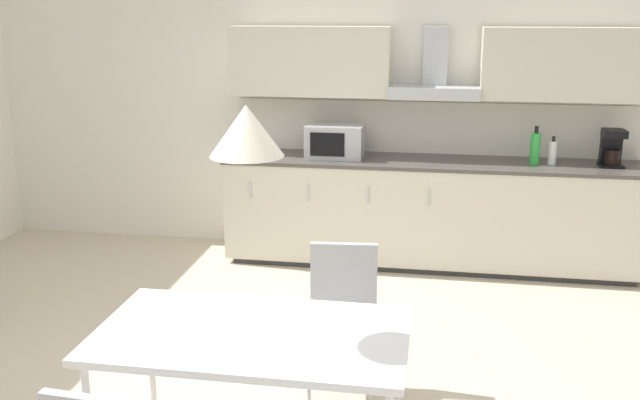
% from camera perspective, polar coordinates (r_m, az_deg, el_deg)
% --- Properties ---
extents(ground_plane, '(8.85, 7.80, 0.02)m').
position_cam_1_polar(ground_plane, '(4.38, -6.83, -14.54)').
color(ground_plane, beige).
extents(wall_back, '(7.08, 0.10, 2.55)m').
position_cam_1_polar(wall_back, '(6.45, -0.57, 7.36)').
color(wall_back, silver).
rests_on(wall_back, ground_plane).
extents(kitchen_counter, '(3.47, 0.66, 0.91)m').
position_cam_1_polar(kitchen_counter, '(6.16, 8.70, -0.96)').
color(kitchen_counter, '#333333').
rests_on(kitchen_counter, ground_plane).
extents(backsplash_tile, '(3.45, 0.02, 0.45)m').
position_cam_1_polar(backsplash_tile, '(6.31, 9.00, 5.72)').
color(backsplash_tile, silver).
rests_on(backsplash_tile, kitchen_counter).
extents(upper_wall_cabinets, '(3.45, 0.40, 0.58)m').
position_cam_1_polar(upper_wall_cabinets, '(6.09, 9.20, 10.69)').
color(upper_wall_cabinets, beige).
extents(microwave, '(0.48, 0.35, 0.28)m').
position_cam_1_polar(microwave, '(6.08, 1.21, 4.74)').
color(microwave, '#ADADB2').
rests_on(microwave, kitchen_counter).
extents(coffee_maker, '(0.18, 0.19, 0.30)m').
position_cam_1_polar(coffee_maker, '(6.20, 22.31, 3.89)').
color(coffee_maker, black).
rests_on(coffee_maker, kitchen_counter).
extents(bottle_green, '(0.08, 0.08, 0.31)m').
position_cam_1_polar(bottle_green, '(6.06, 16.83, 4.00)').
color(bottle_green, green).
rests_on(bottle_green, kitchen_counter).
extents(bottle_white, '(0.07, 0.07, 0.23)m').
position_cam_1_polar(bottle_white, '(6.10, 18.11, 3.63)').
color(bottle_white, white).
rests_on(bottle_white, kitchen_counter).
extents(dining_table, '(1.43, 0.80, 0.72)m').
position_cam_1_polar(dining_table, '(3.34, -5.45, -11.13)').
color(dining_table, white).
rests_on(dining_table, ground_plane).
extents(chair_far_right, '(0.43, 0.43, 0.87)m').
position_cam_1_polar(chair_far_right, '(4.04, 1.84, -8.49)').
color(chair_far_right, '#B2B2B7').
rests_on(chair_far_right, ground_plane).
extents(pendant_lamp, '(0.32, 0.32, 0.22)m').
position_cam_1_polar(pendant_lamp, '(3.04, -5.91, 5.54)').
color(pendant_lamp, silver).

